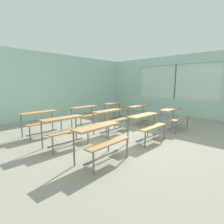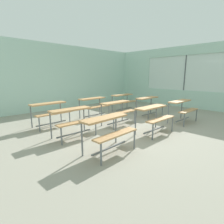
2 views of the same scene
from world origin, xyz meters
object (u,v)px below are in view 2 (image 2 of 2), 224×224
Objects in this scene: desk_bench_r1c2 at (149,102)px; desk_bench_r2c0 at (50,109)px; desk_bench_r2c2 at (124,99)px; desk_bench_r2c1 at (94,103)px; desk_bench_r0c0 at (109,126)px; desk_bench_r0c2 at (183,106)px; desk_bench_r0c1 at (154,113)px; desk_bench_r1c1 at (118,108)px; desk_bench_r1c0 at (73,116)px.

desk_bench_r2c0 is at bearing 157.98° from desk_bench_r1c2.
desk_bench_r2c0 is at bearing -179.41° from desk_bench_r2c2.
desk_bench_r2c1 is at bearing -2.16° from desk_bench_r2c0.
desk_bench_r0c0 is 2.67m from desk_bench_r2c0.
desk_bench_r2c0 is (-3.42, 1.38, 0.00)m from desk_bench_r1c2.
desk_bench_r2c2 is (3.48, 0.01, 0.00)m from desk_bench_r2c0.
desk_bench_r2c2 is (0.03, 2.70, 0.00)m from desk_bench_r0c2.
desk_bench_r1c1 is (-0.09, 1.30, 0.00)m from desk_bench_r0c1.
desk_bench_r0c1 and desk_bench_r1c1 have the same top height.
desk_bench_r0c0 is at bearing -159.37° from desk_bench_r1c2.
desk_bench_r0c0 is 1.02× the size of desk_bench_r0c2.
desk_bench_r0c0 and desk_bench_r2c1 have the same top height.
desk_bench_r1c2 is (3.44, -0.03, 0.00)m from desk_bench_r1c0.
desk_bench_r1c1 is 1.75m from desk_bench_r1c2.
desk_bench_r0c2 is 1.00× the size of desk_bench_r2c2.
desk_bench_r1c0 is at bearing 144.73° from desk_bench_r0c1.
desk_bench_r0c1 is at bearing -57.87° from desk_bench_r2c0.
desk_bench_r0c0 is at bearing -87.75° from desk_bench_r1c0.
desk_bench_r2c2 is (3.47, 2.68, 0.00)m from desk_bench_r0c0.
desk_bench_r1c2 is 1.39m from desk_bench_r2c2.
desk_bench_r2c0 is 1.00× the size of desk_bench_r2c1.
desk_bench_r0c2 is 1.32m from desk_bench_r1c2.
desk_bench_r0c1 is 2.20m from desk_bench_r1c0.
desk_bench_r0c0 and desk_bench_r2c2 have the same top height.
desk_bench_r1c2 is at bearing -40.32° from desk_bench_r2c1.
desk_bench_r2c0 is 1.74m from desk_bench_r2c1.
desk_bench_r0c1 and desk_bench_r1c0 have the same top height.
desk_bench_r1c1 and desk_bench_r2c2 have the same top height.
desk_bench_r1c0 is at bearing 179.57° from desk_bench_r1c1.
desk_bench_r1c2 is (1.66, 1.27, 0.00)m from desk_bench_r0c1.
desk_bench_r0c0 is at bearing -124.57° from desk_bench_r2c1.
desk_bench_r1c1 and desk_bench_r1c2 have the same top height.
desk_bench_r1c0 is 3.44m from desk_bench_r1c2.
desk_bench_r1c0 is (-0.02, 1.32, 0.00)m from desk_bench_r0c0.
desk_bench_r1c0 is (-3.47, 1.34, 0.00)m from desk_bench_r0c2.
desk_bench_r0c0 and desk_bench_r2c0 have the same top height.
desk_bench_r1c2 is 0.99× the size of desk_bench_r2c1.
desk_bench_r0c2 and desk_bench_r2c0 have the same top height.
desk_bench_r2c0 is (0.02, 1.35, 0.00)m from desk_bench_r1c0.
desk_bench_r0c0 and desk_bench_r0c2 have the same top height.
desk_bench_r2c2 is at bearing -0.56° from desk_bench_r2c1.
desk_bench_r1c0 is at bearing -144.19° from desk_bench_r2c1.
desk_bench_r2c2 is (0.05, 1.39, 0.00)m from desk_bench_r1c2.
desk_bench_r1c0 is 1.00× the size of desk_bench_r2c0.
desk_bench_r2c0 and desk_bench_r2c2 have the same top height.
desk_bench_r2c1 is (-1.71, 2.68, 0.00)m from desk_bench_r0c2.
desk_bench_r0c0 is at bearing -141.86° from desk_bench_r2c2.
desk_bench_r0c1 is at bearing -34.72° from desk_bench_r1c0.
desk_bench_r0c0 and desk_bench_r1c1 have the same top height.
desk_bench_r1c0 and desk_bench_r2c2 have the same top height.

